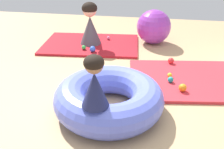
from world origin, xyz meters
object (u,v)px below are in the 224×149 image
at_px(play_ball_pink, 108,38).
at_px(play_ball_teal, 171,80).
at_px(child_in_navy, 95,82).
at_px(exercise_ball_large, 154,27).
at_px(adult_seated, 90,24).
at_px(inflatable_cushion, 109,98).
at_px(play_ball_yellow, 170,75).
at_px(play_ball_orange, 183,88).
at_px(play_ball_blue, 93,49).
at_px(play_ball_red, 171,61).
at_px(play_ball_green, 84,47).

relative_size(play_ball_pink, play_ball_teal, 0.81).
relative_size(child_in_navy, exercise_ball_large, 0.80).
bearing_deg(play_ball_teal, adult_seated, 137.81).
height_order(inflatable_cushion, play_ball_yellow, inflatable_cushion).
bearing_deg(play_ball_pink, play_ball_orange, -54.00).
height_order(child_in_navy, play_ball_teal, child_in_navy).
height_order(play_ball_yellow, play_ball_blue, play_ball_blue).
relative_size(adult_seated, play_ball_orange, 7.64).
bearing_deg(play_ball_blue, play_ball_orange, -37.33).
bearing_deg(exercise_ball_large, play_ball_pink, -175.62).
relative_size(child_in_navy, play_ball_blue, 4.98).
distance_m(inflatable_cushion, play_ball_yellow, 1.11).
bearing_deg(play_ball_orange, play_ball_pink, 126.00).
height_order(play_ball_red, play_ball_green, play_ball_red).
height_order(child_in_navy, play_ball_blue, child_in_navy).
bearing_deg(child_in_navy, play_ball_red, 142.95).
relative_size(inflatable_cushion, play_ball_yellow, 18.85).
relative_size(inflatable_cushion, child_in_navy, 2.40).
relative_size(play_ball_pink, play_ball_orange, 0.64).
relative_size(play_ball_blue, exercise_ball_large, 0.16).
bearing_deg(play_ball_pink, exercise_ball_large, 4.38).
bearing_deg(play_ball_yellow, play_ball_pink, 128.92).
xyz_separation_m(adult_seated, play_ball_blue, (0.13, -0.40, -0.31)).
bearing_deg(play_ball_blue, inflatable_cushion, -70.13).
distance_m(adult_seated, exercise_ball_large, 1.16).
xyz_separation_m(child_in_navy, play_ball_teal, (0.74, 1.13, -0.51)).
height_order(play_ball_pink, play_ball_teal, play_ball_teal).
distance_m(play_ball_pink, exercise_ball_large, 0.87).
bearing_deg(play_ball_red, play_ball_blue, 168.93).
bearing_deg(play_ball_teal, play_ball_red, 87.97).
bearing_deg(play_ball_pink, inflatable_cushion, -79.22).
relative_size(play_ball_pink, play_ball_yellow, 0.98).
distance_m(inflatable_cushion, exercise_ball_large, 2.34).
bearing_deg(play_ball_teal, exercise_ball_large, 100.06).
bearing_deg(child_in_navy, exercise_ball_large, 156.93).
height_order(play_ball_red, exercise_ball_large, exercise_ball_large).
bearing_deg(play_ball_yellow, play_ball_orange, -67.65).
bearing_deg(play_ball_orange, play_ball_green, 144.03).
relative_size(inflatable_cushion, exercise_ball_large, 1.92).
relative_size(inflatable_cushion, play_ball_blue, 11.96).
relative_size(play_ball_orange, play_ball_green, 1.30).
distance_m(child_in_navy, play_ball_green, 2.24).
bearing_deg(play_ball_green, inflatable_cushion, -65.74).
xyz_separation_m(inflatable_cushion, play_ball_red, (0.71, 1.33, -0.09)).
height_order(play_ball_orange, play_ball_yellow, play_ball_orange).
bearing_deg(play_ball_teal, play_ball_green, 146.94).
bearing_deg(play_ball_green, adult_seated, 82.77).
relative_size(play_ball_teal, play_ball_blue, 0.76).
bearing_deg(play_ball_teal, play_ball_yellow, 92.44).
height_order(child_in_navy, play_ball_pink, child_in_navy).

